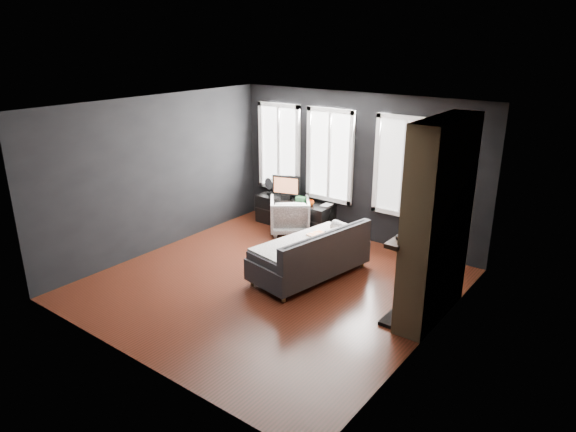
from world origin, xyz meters
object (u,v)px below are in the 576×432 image
Objects in this scene: sofa at (310,251)px; armchair at (290,214)px; monitor at (286,185)px; mug at (311,202)px; mantel_vase at (433,212)px; book at (323,199)px; media_console at (295,213)px.

armchair is (-1.40, 1.35, -0.04)m from sofa.
monitor is 0.69m from mug.
mug is at bearing 158.69° from mantel_vase.
monitor reaches higher than mug.
monitor is 3.37× the size of mantel_vase.
sofa is 1.95m from armchair.
monitor reaches higher than book.
media_console is at bearing 167.84° from mug.
mug is 0.58× the size of book.
monitor is at bearing 179.56° from media_console.
armchair is 3.41m from mantel_vase.
media_console is (-1.50, 1.64, -0.14)m from sofa.
monitor is at bearing 160.94° from mantel_vase.
mug is at bearing -135.13° from book.
monitor is (-0.21, 0.01, 0.54)m from media_console.
mantel_vase is at bearing 25.05° from sofa.
armchair is 0.32m from media_console.
sofa is at bearing -60.79° from monitor.
sofa is at bearing -62.76° from book.
book is at bearing 177.01° from armchair.
mantel_vase reaches higher than mug.
mug is (-1.05, 1.54, 0.21)m from sofa.
mug is at bearing 171.10° from armchair.
mantel_vase is (2.80, -1.09, 0.68)m from mug.
mantel_vase is at bearing -21.31° from mug.
armchair is 0.46× the size of media_console.
sofa is at bearing -46.21° from media_console.
armchair is 3.35× the size of book.
armchair is at bearing 146.67° from sofa.
sofa is 14.86× the size of mug.
mug is 3.09m from mantel_vase.
armchair is at bearing -69.63° from media_console.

